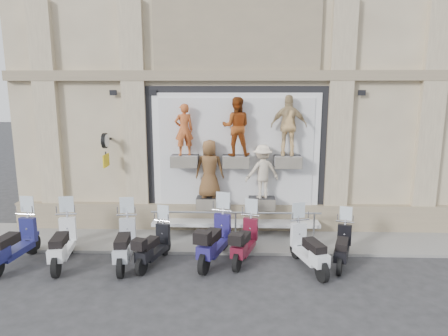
{
  "coord_description": "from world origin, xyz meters",
  "views": [
    {
      "loc": [
        0.02,
        -9.21,
        4.46
      ],
      "look_at": [
        -0.34,
        1.9,
        2.25
      ],
      "focal_mm": 32.0,
      "sensor_mm": 36.0,
      "label": 1
    }
  ],
  "objects": [
    {
      "name": "ground",
      "position": [
        0.0,
        0.0,
        0.0
      ],
      "size": [
        90.0,
        90.0,
        0.0
      ],
      "primitive_type": "plane",
      "color": "#2A2A2C",
      "rests_on": "ground"
    },
    {
      "name": "sidewalk",
      "position": [
        0.0,
        2.1,
        0.04
      ],
      "size": [
        16.0,
        2.2,
        0.08
      ],
      "primitive_type": "cube",
      "color": "gray",
      "rests_on": "ground"
    },
    {
      "name": "building",
      "position": [
        0.0,
        7.0,
        6.0
      ],
      "size": [
        14.0,
        8.6,
        12.0
      ],
      "primitive_type": null,
      "color": "beige",
      "rests_on": "ground"
    },
    {
      "name": "shop_vitrine",
      "position": [
        0.1,
        2.74,
        2.42
      ],
      "size": [
        5.6,
        0.89,
        4.3
      ],
      "color": "black",
      "rests_on": "ground"
    },
    {
      "name": "guard_rail",
      "position": [
        0.0,
        2.0,
        0.47
      ],
      "size": [
        5.06,
        0.1,
        0.93
      ],
      "primitive_type": null,
      "color": "#9EA0A5",
      "rests_on": "ground"
    },
    {
      "name": "clock_sign_bracket",
      "position": [
        -3.9,
        2.47,
        2.8
      ],
      "size": [
        0.1,
        0.8,
        1.02
      ],
      "color": "black",
      "rests_on": "ground"
    },
    {
      "name": "scooter_a",
      "position": [
        -5.65,
        0.2,
        0.83
      ],
      "size": [
        0.82,
        2.1,
        1.66
      ],
      "primitive_type": null,
      "rotation": [
        0.0,
        0.0,
        -0.11
      ],
      "color": "#171A53",
      "rests_on": "ground"
    },
    {
      "name": "scooter_b",
      "position": [
        -4.43,
        0.31,
        0.82
      ],
      "size": [
        0.93,
        2.09,
        1.64
      ],
      "primitive_type": null,
      "rotation": [
        0.0,
        0.0,
        0.17
      ],
      "color": "white",
      "rests_on": "ground"
    },
    {
      "name": "scooter_c",
      "position": [
        -2.84,
        0.34,
        0.81
      ],
      "size": [
        0.82,
        2.05,
        1.62
      ],
      "primitive_type": null,
      "rotation": [
        0.0,
        0.0,
        0.12
      ],
      "color": "#ABB1BA",
      "rests_on": "ground"
    },
    {
      "name": "scooter_d",
      "position": [
        -2.09,
        0.37,
        0.71
      ],
      "size": [
        0.99,
        1.83,
        1.43
      ],
      "primitive_type": null,
      "rotation": [
        0.0,
        0.0,
        -0.29
      ],
      "color": "black",
      "rests_on": "ground"
    },
    {
      "name": "scooter_e",
      "position": [
        -0.54,
        0.59,
        0.86
      ],
      "size": [
        1.19,
        2.2,
        1.71
      ],
      "primitive_type": null,
      "rotation": [
        0.0,
        0.0,
        -0.29
      ],
      "color": "navy",
      "rests_on": "ground"
    },
    {
      "name": "scooter_f",
      "position": [
        0.25,
        0.68,
        0.76
      ],
      "size": [
        1.08,
        1.96,
        1.53
      ],
      "primitive_type": null,
      "rotation": [
        0.0,
        0.0,
        -0.3
      ],
      "color": "#570E1F",
      "rests_on": "ground"
    },
    {
      "name": "scooter_g",
      "position": [
        1.83,
        0.22,
        0.78
      ],
      "size": [
        1.11,
        2.0,
        1.56
      ],
      "primitive_type": null,
      "rotation": [
        0.0,
        0.0,
        0.3
      ],
      "color": "silver",
      "rests_on": "ground"
    },
    {
      "name": "scooter_h",
      "position": [
        2.75,
        0.51,
        0.7
      ],
      "size": [
        1.04,
        1.79,
        1.4
      ],
      "primitive_type": null,
      "rotation": [
        0.0,
        0.0,
        -0.34
      ],
      "color": "black",
      "rests_on": "ground"
    }
  ]
}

